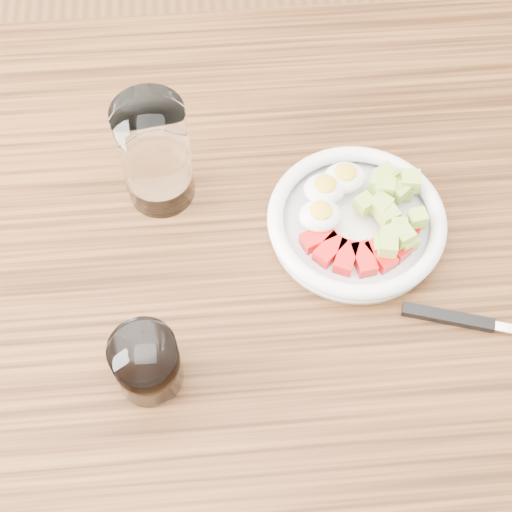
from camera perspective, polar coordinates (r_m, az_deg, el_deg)
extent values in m
plane|color=brown|center=(1.56, 0.41, -14.89)|extent=(4.00, 4.00, 0.00)
cube|color=brown|center=(0.86, 0.72, -2.17)|extent=(1.50, 0.90, 0.04)
cylinder|color=white|center=(0.88, 7.94, 2.37)|extent=(0.21, 0.21, 0.01)
torus|color=white|center=(0.86, 8.07, 2.93)|extent=(0.22, 0.22, 0.02)
cube|color=red|center=(0.84, 4.97, 1.41)|extent=(0.04, 0.03, 0.02)
cube|color=red|center=(0.84, 5.92, 0.47)|extent=(0.04, 0.04, 0.02)
cube|color=red|center=(0.84, 7.20, -0.12)|extent=(0.04, 0.04, 0.02)
cube|color=red|center=(0.84, 8.61, -0.25)|extent=(0.03, 0.04, 0.02)
cube|color=red|center=(0.84, 9.93, 0.08)|extent=(0.04, 0.05, 0.02)
cube|color=red|center=(0.85, 10.95, 0.82)|extent=(0.04, 0.04, 0.02)
cube|color=red|center=(0.86, 11.52, 1.85)|extent=(0.05, 0.04, 0.02)
ellipsoid|color=white|center=(0.87, 5.51, 5.34)|extent=(0.05, 0.04, 0.03)
ellipsoid|color=yellow|center=(0.86, 5.57, 5.77)|extent=(0.03, 0.03, 0.01)
ellipsoid|color=white|center=(0.88, 7.11, 6.23)|extent=(0.05, 0.04, 0.03)
ellipsoid|color=yellow|center=(0.87, 7.19, 6.66)|extent=(0.03, 0.03, 0.01)
ellipsoid|color=white|center=(0.85, 5.17, 3.22)|extent=(0.05, 0.04, 0.03)
ellipsoid|color=yellow|center=(0.84, 5.23, 3.64)|extent=(0.03, 0.03, 0.01)
cube|color=#B1CD4F|center=(0.85, 11.97, 1.10)|extent=(0.03, 0.03, 0.02)
cube|color=#B1CD4F|center=(0.88, 12.22, 5.87)|extent=(0.03, 0.03, 0.02)
cube|color=#B1CD4F|center=(0.84, 9.98, 0.76)|extent=(0.02, 0.02, 0.02)
cube|color=#B1CD4F|center=(0.89, 10.33, 6.29)|extent=(0.03, 0.03, 0.02)
cube|color=#B1CD4F|center=(0.89, 11.75, 5.25)|extent=(0.02, 0.02, 0.02)
cube|color=#B1CD4F|center=(0.88, 10.32, 5.95)|extent=(0.02, 0.02, 0.02)
cube|color=#B1CD4F|center=(0.83, 10.52, 0.76)|extent=(0.02, 0.02, 0.02)
cube|color=#B1CD4F|center=(0.84, 10.79, 1.67)|extent=(0.03, 0.03, 0.02)
cube|color=#B1CD4F|center=(0.88, 11.38, 5.08)|extent=(0.03, 0.03, 0.02)
cube|color=#B1CD4F|center=(0.87, 10.39, 5.42)|extent=(0.02, 0.02, 0.02)
cube|color=#B1CD4F|center=(0.88, 10.10, 5.49)|extent=(0.03, 0.03, 0.02)
cube|color=#B1CD4F|center=(0.86, 12.76, 2.86)|extent=(0.02, 0.02, 0.02)
cube|color=#B1CD4F|center=(0.86, 9.94, 4.03)|extent=(0.03, 0.03, 0.02)
cube|color=#B1CD4F|center=(0.86, 8.69, 4.15)|extent=(0.03, 0.03, 0.02)
cube|color=#B1CD4F|center=(0.85, 12.83, 2.99)|extent=(0.02, 0.02, 0.02)
cube|color=#B1CD4F|center=(0.88, 9.86, 5.78)|extent=(0.03, 0.03, 0.02)
cube|color=#B1CD4F|center=(0.85, 11.37, 2.21)|extent=(0.02, 0.02, 0.02)
cube|color=#B1CD4F|center=(0.86, 10.47, 3.23)|extent=(0.03, 0.03, 0.02)
cube|color=#B1CD4F|center=(0.89, 11.32, 5.73)|extent=(0.03, 0.03, 0.02)
cube|color=#B1CD4F|center=(0.84, 11.73, 1.58)|extent=(0.03, 0.03, 0.02)
cube|color=black|center=(0.84, 15.10, -4.75)|extent=(0.10, 0.04, 0.01)
cylinder|color=white|center=(0.85, -8.08, 8.05)|extent=(0.08, 0.08, 0.15)
cylinder|color=white|center=(0.76, -8.74, -8.47)|extent=(0.07, 0.07, 0.08)
cylinder|color=black|center=(0.76, -8.72, -8.53)|extent=(0.06, 0.06, 0.07)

